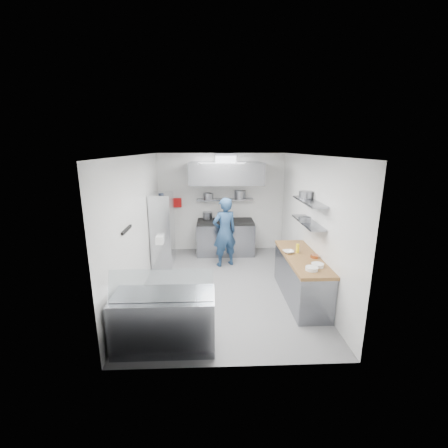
{
  "coord_description": "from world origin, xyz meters",
  "views": [
    {
      "loc": [
        -0.27,
        -6.02,
        2.95
      ],
      "look_at": [
        0.0,
        0.6,
        1.25
      ],
      "focal_mm": 24.0,
      "sensor_mm": 36.0,
      "label": 1
    }
  ],
  "objects_px": {
    "gas_range": "(225,238)",
    "chef": "(225,232)",
    "display_case": "(165,321)",
    "wire_rack": "(163,229)"
  },
  "relations": [
    {
      "from": "chef",
      "to": "display_case",
      "type": "bearing_deg",
      "value": 49.28
    },
    {
      "from": "chef",
      "to": "display_case",
      "type": "relative_size",
      "value": 1.17
    },
    {
      "from": "gas_range",
      "to": "wire_rack",
      "type": "bearing_deg",
      "value": -156.21
    },
    {
      "from": "gas_range",
      "to": "chef",
      "type": "distance_m",
      "value": 0.99
    },
    {
      "from": "display_case",
      "to": "gas_range",
      "type": "bearing_deg",
      "value": 74.98
    },
    {
      "from": "chef",
      "to": "display_case",
      "type": "distance_m",
      "value": 3.4
    },
    {
      "from": "chef",
      "to": "wire_rack",
      "type": "distance_m",
      "value": 1.58
    },
    {
      "from": "wire_rack",
      "to": "display_case",
      "type": "height_order",
      "value": "wire_rack"
    },
    {
      "from": "wire_rack",
      "to": "display_case",
      "type": "bearing_deg",
      "value": -81.09
    },
    {
      "from": "gas_range",
      "to": "display_case",
      "type": "distance_m",
      "value": 4.25
    }
  ]
}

